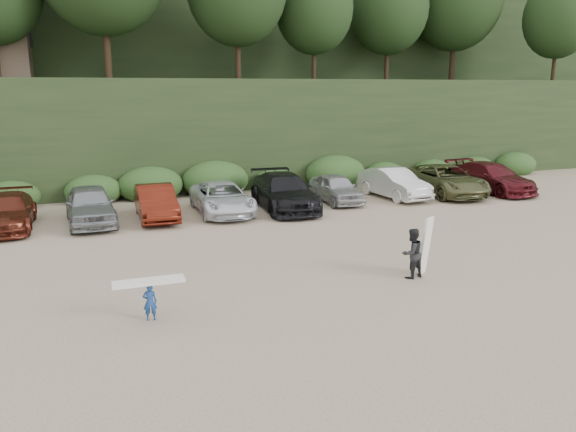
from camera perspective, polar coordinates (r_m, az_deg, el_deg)
name	(u,v)px	position (r m, az deg, el deg)	size (l,w,h in m)	color
ground	(310,282)	(16.49, 2.22, -6.73)	(120.00, 120.00, 0.00)	tan
hillside_backdrop	(137,17)	(50.84, -15.09, 18.93)	(90.00, 41.50, 28.00)	black
parked_cars	(213,197)	(25.36, -7.63, 1.94)	(34.50, 6.08, 1.63)	#ACACB1
child_surfer	(149,293)	(14.08, -13.90, -7.61)	(1.72, 0.51, 1.02)	navy
adult_surfer	(413,253)	(17.06, 12.60, -3.65)	(1.25, 0.71, 1.78)	black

